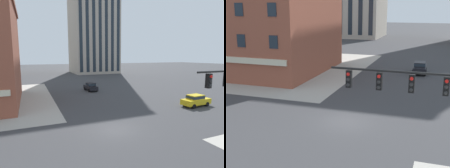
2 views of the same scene
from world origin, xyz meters
TOP-DOWN VIEW (x-y plane):
  - ground_plane at (0.00, 0.00)m, footprint 320.00×320.00m
  - sidewalk_far_corner at (-20.00, 20.00)m, footprint 32.00×32.00m
  - traffic_signal_main at (7.17, -7.84)m, footprint 7.54×2.09m
  - car_main_northbound_far at (4.17, 21.61)m, footprint 2.02×4.46m
  - storefront_block_near_corner at (-19.80, 17.14)m, footprint 22.02×18.71m

SIDE VIEW (x-z plane):
  - ground_plane at x=0.00m, z-range 0.00..0.00m
  - sidewalk_far_corner at x=-20.00m, z-range -0.01..0.01m
  - car_main_northbound_far at x=4.17m, z-range 0.08..1.76m
  - traffic_signal_main at x=7.17m, z-range 1.30..8.09m
  - storefront_block_near_corner at x=-19.80m, z-range 0.01..14.93m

